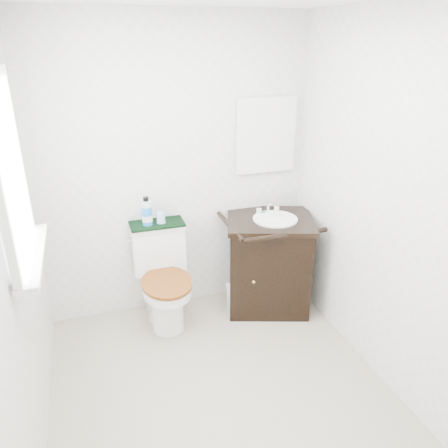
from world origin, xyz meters
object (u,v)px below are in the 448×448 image
vanity (269,260)px  trash_bin (238,300)px  mouthwash_bottle (147,212)px  cup (161,217)px  toilet (163,281)px

vanity → trash_bin: 0.43m
mouthwash_bottle → cup: 0.12m
vanity → cup: (-0.88, 0.18, 0.44)m
toilet → mouthwash_bottle: size_ratio=3.53×
mouthwash_bottle → toilet: bearing=-55.6°
mouthwash_bottle → cup: mouthwash_bottle is taller
vanity → mouthwash_bottle: 1.12m
vanity → trash_bin: size_ratio=3.39×
trash_bin → vanity: bearing=13.4°
toilet → mouthwash_bottle: mouthwash_bottle is taller
vanity → cup: 1.00m
toilet → cup: cup is taller
vanity → mouthwash_bottle: mouthwash_bottle is taller
toilet → vanity: (0.91, -0.06, 0.08)m
cup → mouthwash_bottle: bearing=-177.3°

